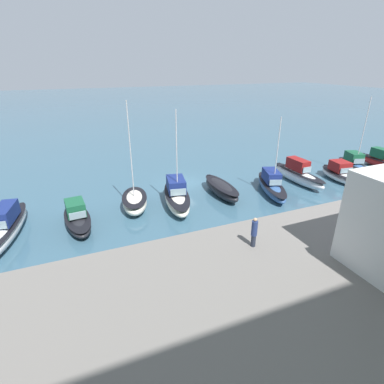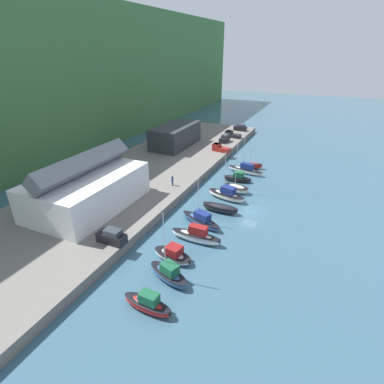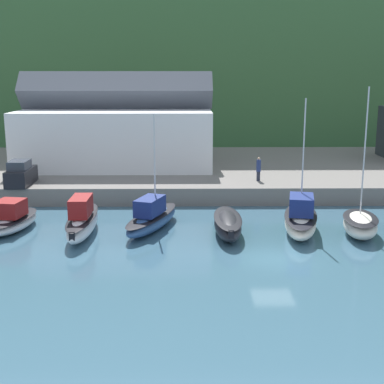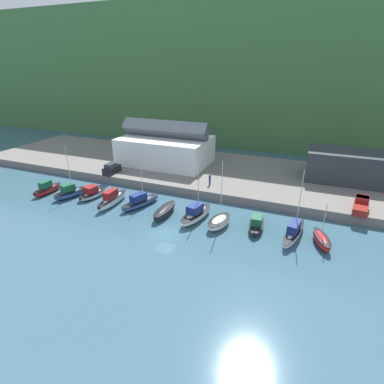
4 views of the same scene
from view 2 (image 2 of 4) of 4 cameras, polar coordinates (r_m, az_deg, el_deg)
ground_plane at (r=54.56m, az=11.07°, el=-3.65°), size 320.00×320.00×0.00m
quay_promenade at (r=64.18m, az=-11.70°, el=1.69°), size 111.92×25.51×1.53m
harbor_clubhouse at (r=53.73m, az=-19.36°, el=0.67°), size 19.69×12.49×9.64m
yacht_club_building at (r=84.77m, az=-3.16°, el=10.68°), size 16.64×8.09×5.73m
moored_boat_0 at (r=35.51m, az=-8.41°, el=-20.33°), size 2.04×6.19×2.48m
moored_boat_1 at (r=38.73m, az=-4.48°, el=-15.28°), size 3.99×6.58×9.45m
moored_boat_2 at (r=41.92m, az=-3.67°, el=-11.83°), size 3.38×6.21×2.25m
moored_boat_3 at (r=45.16m, az=0.83°, el=-8.34°), size 1.82×7.97×2.78m
moored_boat_4 at (r=49.32m, az=1.70°, el=-5.34°), size 4.48×8.11×8.20m
moored_boat_5 at (r=53.28m, az=5.35°, el=-3.07°), size 1.94×6.62×1.43m
moored_boat_6 at (r=57.67m, az=6.62°, el=-0.49°), size 3.73×7.96×9.32m
moored_boat_7 at (r=61.00m, az=8.48°, el=0.70°), size 3.37×5.56×10.13m
moored_boat_8 at (r=65.97m, az=8.66°, el=2.65°), size 2.53×6.25×2.25m
moored_boat_9 at (r=70.55m, az=10.17°, el=4.21°), size 3.20×8.82×9.77m
moored_boat_10 at (r=73.76m, az=11.30°, el=4.95°), size 3.17×5.43×5.99m
parked_car_0 at (r=43.89m, az=-15.01°, el=-8.23°), size 1.84×4.22×2.16m
parked_car_1 at (r=89.19m, az=6.23°, el=10.03°), size 4.34×2.15×2.16m
parked_car_2 at (r=102.98m, az=9.22°, el=11.98°), size 2.17×4.34×2.16m
pickup_truck_0 at (r=80.72m, az=5.34°, el=8.33°), size 2.60×4.95×1.90m
pickup_truck_1 at (r=94.48m, az=7.59°, el=10.79°), size 2.60×4.95×1.90m
person_on_quay at (r=59.59m, az=-3.75°, el=2.23°), size 0.40×0.40×2.14m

